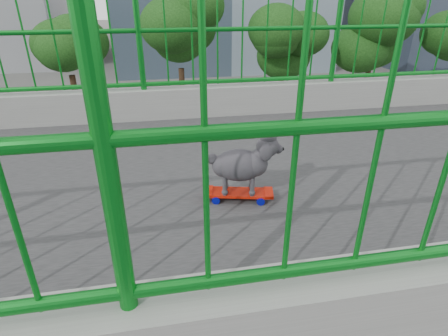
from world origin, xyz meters
name	(u,v)px	position (x,y,z in m)	size (l,w,h in m)	color
road	(120,187)	(-13.00, 0.00, 0.01)	(18.00, 90.00, 0.02)	black
street_trees	(140,44)	(-26.03, 1.06, 4.72)	(5.30, 60.40, 7.26)	black
skateboard	(238,194)	(0.36, 2.58, 7.04)	(0.22, 0.45, 0.06)	red
poodle	(243,162)	(0.37, 2.61, 7.26)	(0.25, 0.45, 0.38)	#2D2A2F
car_2	(409,155)	(-12.40, 14.40, 0.76)	(2.51, 5.44, 1.51)	black
car_3	(389,133)	(-15.60, 15.33, 0.66)	(1.86, 4.57, 1.33)	black
car_4	(351,116)	(-18.80, 14.63, 0.76)	(1.78, 4.43, 1.51)	#B40713
car_6	(136,218)	(-9.20, 0.93, 0.70)	(2.33, 5.06, 1.41)	silver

